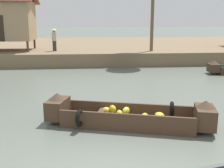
{
  "coord_description": "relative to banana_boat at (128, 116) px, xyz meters",
  "views": [
    {
      "loc": [
        -0.29,
        -4.18,
        3.09
      ],
      "look_at": [
        0.7,
        6.31,
        0.69
      ],
      "focal_mm": 44.02,
      "sensor_mm": 36.0,
      "label": 1
    }
  ],
  "objects": [
    {
      "name": "stilt_house_left",
      "position": [
        -7.3,
        13.86,
        2.9
      ],
      "size": [
        4.9,
        3.65,
        4.27
      ],
      "color": "#4C3826",
      "rests_on": "riverbank_strip"
    },
    {
      "name": "banana_boat",
      "position": [
        0.0,
        0.0,
        0.0
      ],
      "size": [
        5.07,
        2.31,
        0.91
      ],
      "color": "#473323",
      "rests_on": "ground"
    },
    {
      "name": "riverbank_strip",
      "position": [
        -0.94,
        20.78,
        0.16
      ],
      "size": [
        160.0,
        20.0,
        0.95
      ],
      "primitive_type": "cube",
      "color": "#756047",
      "rests_on": "ground"
    },
    {
      "name": "ground_plane",
      "position": [
        -0.94,
        6.37,
        -0.32
      ],
      "size": [
        300.0,
        300.0,
        0.0
      ],
      "primitive_type": "plane",
      "color": "#596056"
    },
    {
      "name": "vendor_person",
      "position": [
        -3.56,
        13.03,
        1.56
      ],
      "size": [
        0.44,
        0.44,
        1.66
      ],
      "color": "#332D28",
      "rests_on": "riverbank_strip"
    }
  ]
}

